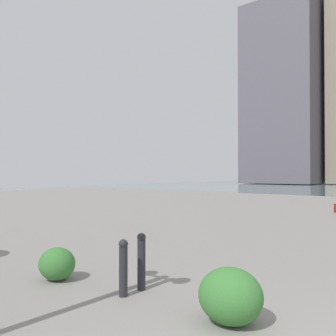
% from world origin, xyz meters
% --- Properties ---
extents(building_annex, '(12.48, 13.51, 33.46)m').
position_xyz_m(building_annex, '(25.64, -61.63, 15.70)').
color(building_annex, '#5B5660').
rests_on(building_annex, ground).
extents(bollard_near, '(0.13, 0.13, 0.80)m').
position_xyz_m(bollard_near, '(3.49, -0.79, 0.42)').
color(bollard_near, '#232328').
rests_on(bollard_near, ground).
extents(bollard_mid, '(0.13, 0.13, 0.84)m').
position_xyz_m(bollard_mid, '(3.50, -1.17, 0.44)').
color(bollard_mid, '#232328').
rests_on(bollard_mid, ground).
extents(shrub_low, '(0.62, 0.56, 0.53)m').
position_xyz_m(shrub_low, '(4.89, -0.65, 0.26)').
color(shrub_low, '#387533').
rests_on(shrub_low, ground).
extents(shrub_round, '(0.76, 0.68, 0.64)m').
position_xyz_m(shrub_round, '(1.85, -0.92, 0.32)').
color(shrub_round, '#387533').
rests_on(shrub_round, ground).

